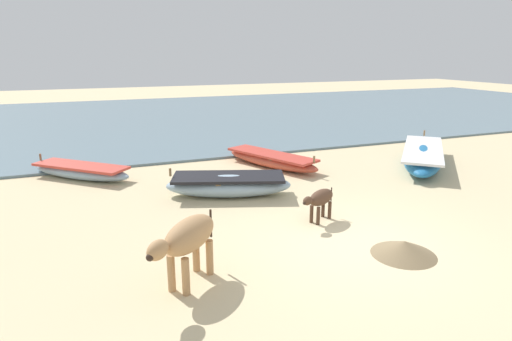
{
  "coord_description": "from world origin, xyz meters",
  "views": [
    {
      "loc": [
        -4.51,
        -6.33,
        3.52
      ],
      "look_at": [
        -0.66,
        3.48,
        0.6
      ],
      "focal_mm": 30.16,
      "sensor_mm": 36.0,
      "label": 1
    }
  ],
  "objects": [
    {
      "name": "fishing_boat_2",
      "position": [
        -4.84,
        6.55,
        0.22
      ],
      "size": [
        2.95,
        2.82,
        0.6
      ],
      "rotation": [
        0.0,
        0.0,
        2.39
      ],
      "color": "#8CA5B7",
      "rests_on": "ground"
    },
    {
      "name": "fishing_boat_0",
      "position": [
        0.76,
        5.76,
        0.23
      ],
      "size": [
        2.28,
        3.63,
        0.62
      ],
      "rotation": [
        0.0,
        0.0,
        5.14
      ],
      "color": "#B74733",
      "rests_on": "ground"
    },
    {
      "name": "ground",
      "position": [
        0.0,
        0.0,
        0.0
      ],
      "size": [
        80.0,
        80.0,
        0.0
      ],
      "primitive_type": "plane",
      "color": "beige"
    },
    {
      "name": "fishing_boat_5",
      "position": [
        5.33,
        4.15,
        0.31
      ],
      "size": [
        4.1,
        4.31,
        0.77
      ],
      "rotation": [
        0.0,
        0.0,
        0.83
      ],
      "color": "#1E669E",
      "rests_on": "ground"
    },
    {
      "name": "cow_adult_tan",
      "position": [
        -3.27,
        -0.33,
        0.77
      ],
      "size": [
        1.38,
        1.35,
        1.07
      ],
      "rotation": [
        0.0,
        0.0,
        3.91
      ],
      "color": "tan",
      "rests_on": "ground"
    },
    {
      "name": "calf_near_dark",
      "position": [
        -0.08,
        1.2,
        0.5
      ],
      "size": [
        1.02,
        0.67,
        0.7
      ],
      "rotation": [
        0.0,
        0.0,
        3.62
      ],
      "color": "#4C3323",
      "rests_on": "ground"
    },
    {
      "name": "fishing_boat_1",
      "position": [
        -1.37,
        3.54,
        0.29
      ],
      "size": [
        3.33,
        2.06,
        0.73
      ],
      "rotation": [
        0.0,
        0.0,
        2.81
      ],
      "color": "#8CA5B7",
      "rests_on": "ground"
    },
    {
      "name": "debris_pile_0",
      "position": [
        0.53,
        -0.75,
        0.13
      ],
      "size": [
        1.42,
        1.42,
        0.26
      ],
      "primitive_type": "cone",
      "rotation": [
        0.0,
        0.0,
        1.3
      ],
      "color": "#7A6647",
      "rests_on": "ground"
    },
    {
      "name": "sea_water",
      "position": [
        0.0,
        17.27,
        0.04
      ],
      "size": [
        60.0,
        20.0,
        0.08
      ],
      "primitive_type": "cube",
      "color": "slate",
      "rests_on": "ground"
    }
  ]
}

